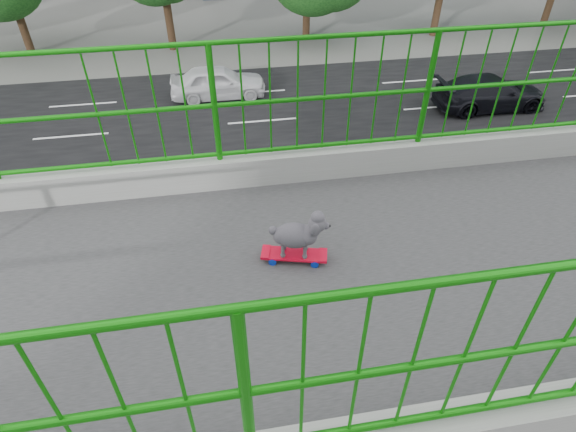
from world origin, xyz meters
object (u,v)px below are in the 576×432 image
(skateboard, at_px, (294,255))
(car_3, at_px, (490,93))
(car_0, at_px, (284,277))
(car_4, at_px, (218,82))
(poodle, at_px, (298,234))

(skateboard, height_order, car_3, skateboard)
(skateboard, xyz_separation_m, car_3, (-15.38, 11.82, -6.32))
(car_0, xyz_separation_m, car_4, (-12.80, -1.05, 0.08))
(skateboard, relative_size, car_0, 0.14)
(car_0, bearing_deg, car_3, 131.15)
(poodle, distance_m, car_4, 19.70)
(poodle, xyz_separation_m, car_0, (-5.79, 0.80, -6.62))
(car_3, height_order, car_4, car_4)
(car_3, bearing_deg, poodle, 142.54)
(car_0, distance_m, car_3, 14.59)
(poodle, relative_size, car_3, 0.09)
(poodle, distance_m, car_0, 8.83)
(skateboard, relative_size, car_4, 0.13)
(poodle, relative_size, car_4, 0.11)
(skateboard, bearing_deg, car_0, -173.78)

